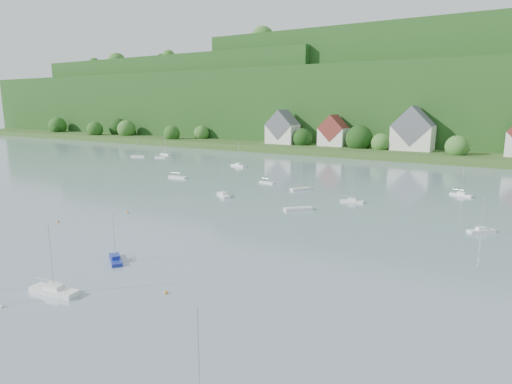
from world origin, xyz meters
TOP-DOWN VIEW (x-y plane):
  - far_shore_strip at (0.00, 200.00)m, footprint 600.00×60.00m
  - forested_ridge at (0.39, 268.57)m, footprint 620.00×181.22m
  - village_building_0 at (-55.00, 187.00)m, footprint 14.00×10.40m
  - village_building_1 at (-30.00, 189.00)m, footprint 12.00×9.36m
  - village_building_2 at (5.00, 188.00)m, footprint 16.00×11.44m
  - near_sailboat_1 at (-1.73, 39.45)m, footprint 4.93×4.08m
  - near_sailboat_3 at (0.63, 28.40)m, footprint 6.39×2.71m
  - mooring_buoy_1 at (-0.92, 23.20)m, footprint 0.40×0.40m
  - mooring_buoy_2 at (11.68, 35.25)m, footprint 0.42×0.42m
  - mooring_buoy_3 at (-21.82, 59.89)m, footprint 0.49×0.49m
  - mooring_buoy_5 at (-27.37, 48.08)m, footprint 0.46×0.46m
  - far_sailboat_cluster at (7.78, 114.78)m, footprint 202.36×64.94m

SIDE VIEW (x-z plane):
  - mooring_buoy_1 at x=-0.92m, z-range -0.20..0.20m
  - mooring_buoy_2 at x=11.68m, z-range -0.21..0.21m
  - mooring_buoy_3 at x=-21.82m, z-range -0.25..0.25m
  - mooring_buoy_5 at x=-27.37m, z-range -0.23..0.23m
  - far_sailboat_cluster at x=7.78m, z-range -3.98..4.73m
  - near_sailboat_1 at x=-1.73m, z-range -3.01..3.81m
  - near_sailboat_3 at x=0.63m, z-range -3.74..4.63m
  - far_shore_strip at x=0.00m, z-range 0.00..3.00m
  - village_building_1 at x=-30.00m, z-range 1.75..15.75m
  - village_building_0 at x=-55.00m, z-range 1.51..17.51m
  - village_building_2 at x=5.00m, z-range 1.27..19.27m
  - forested_ridge at x=0.39m, z-range -12.06..57.83m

